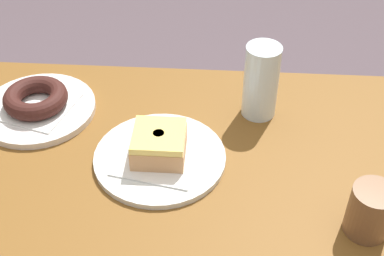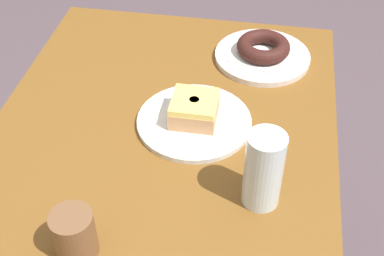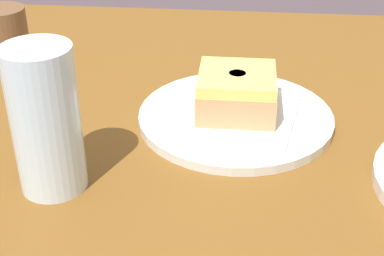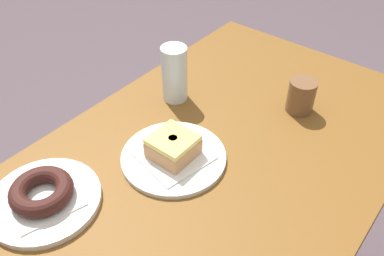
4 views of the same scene
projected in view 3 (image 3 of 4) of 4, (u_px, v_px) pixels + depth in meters
table at (154, 166)px, 0.74m from camera, size 0.98×0.65×0.73m
plate_glazed_square at (235, 117)px, 0.63m from camera, size 0.22×0.22×0.01m
napkin_glazed_square at (236, 112)px, 0.62m from camera, size 0.15×0.15×0.00m
donut_glazed_square at (237, 92)px, 0.61m from camera, size 0.08×0.08×0.05m
water_glass at (46, 121)px, 0.49m from camera, size 0.06×0.06×0.14m
sugar_jar at (5, 38)px, 0.74m from camera, size 0.06×0.06×0.08m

